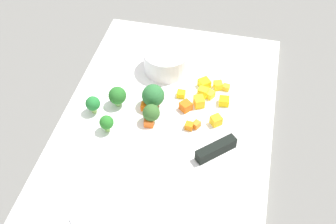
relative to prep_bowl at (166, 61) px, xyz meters
The scene contains 25 objects.
ground_plane 0.14m from the prep_bowl, 165.56° to the right, with size 4.00×4.00×0.00m, color slate.
cutting_board 0.13m from the prep_bowl, 165.56° to the right, with size 0.55×0.39×0.01m, color white.
prep_bowl is the anchor object (origin of this frame).
chef_knife 0.25m from the prep_bowl, 157.19° to the right, with size 0.23×0.23×0.02m.
carrot_dice_0 0.10m from the prep_bowl, behind, with size 0.02×0.02×0.02m, color orange.
carrot_dice_1 0.14m from the prep_bowl, behind, with size 0.01×0.01×0.01m, color orange.
carrot_dice_2 0.12m from the prep_bowl, behind, with size 0.02×0.01×0.01m, color orange.
carrot_dice_3 0.17m from the prep_bowl, 147.93° to the right, with size 0.01×0.01×0.01m, color orange.
carrot_dice_4 0.17m from the prep_bowl, 152.53° to the right, with size 0.01×0.01×0.01m, color orange.
carrot_dice_5 0.12m from the prep_bowl, 149.12° to the right, with size 0.02×0.02×0.02m, color orange.
carrot_dice_6 0.16m from the prep_bowl, behind, with size 0.02×0.02×0.02m, color orange.
pepper_dice_0 0.11m from the prep_bowl, 124.06° to the right, with size 0.02×0.02×0.02m, color yellow.
pepper_dice_1 0.13m from the prep_bowl, 103.92° to the right, with size 0.01×0.01×0.01m, color yellow.
pepper_dice_2 0.12m from the prep_bowl, 105.64° to the right, with size 0.02×0.02×0.01m, color yellow.
pepper_dice_3 0.12m from the prep_bowl, 120.76° to the right, with size 0.01×0.02×0.01m, color yellow.
pepper_dice_4 0.15m from the prep_bowl, 119.14° to the right, with size 0.02×0.02×0.01m, color yellow.
pepper_dice_5 0.18m from the prep_bowl, 135.28° to the right, with size 0.02×0.02×0.02m, color yellow.
pepper_dice_6 0.09m from the prep_bowl, 146.83° to the right, with size 0.02×0.02×0.01m, color yellow.
pepper_dice_7 0.12m from the prep_bowl, 135.85° to the right, with size 0.02×0.02×0.02m, color yellow.
pepper_dice_8 0.09m from the prep_bowl, 111.04° to the right, with size 0.02×0.02×0.02m, color yellow.
broccoli_floret_0 0.14m from the prep_bowl, 150.69° to the left, with size 0.03×0.03×0.04m.
broccoli_floret_1 0.18m from the prep_bowl, 144.45° to the left, with size 0.03×0.03×0.04m.
broccoli_floret_2 0.20m from the prep_bowl, 160.45° to the left, with size 0.03×0.03×0.04m.
broccoli_floret_3 0.11m from the prep_bowl, behind, with size 0.04×0.04×0.05m.
broccoli_floret_4 0.15m from the prep_bowl, behind, with size 0.03×0.03×0.04m.
Camera 1 is at (-0.52, -0.12, 0.61)m, focal length 45.49 mm.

